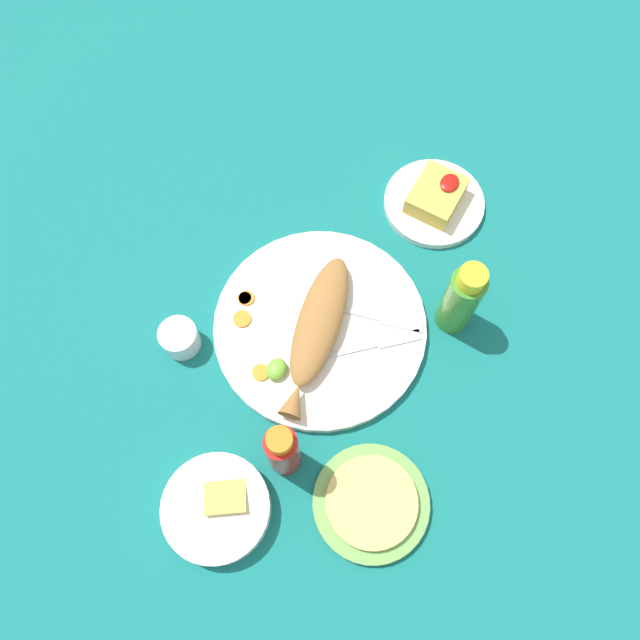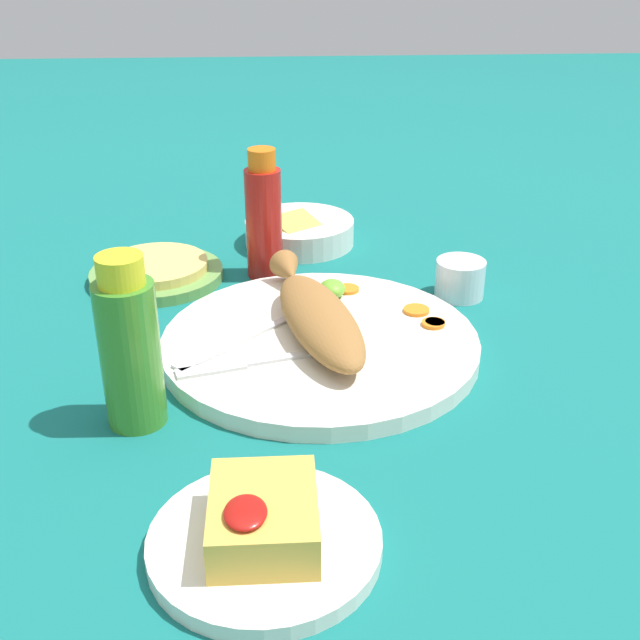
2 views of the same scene
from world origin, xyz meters
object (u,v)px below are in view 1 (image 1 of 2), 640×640
fork_far (372,345)px  side_plate_fries (434,203)px  main_plate (320,327)px  fork_near (374,317)px  hot_sauce_bottle_green (461,299)px  salt_cup (180,339)px  fried_fish (318,327)px  tortilla_plate (371,503)px  guacamole_bowl (217,508)px  hot_sauce_bottle_red (283,451)px

fork_far → side_plate_fries: fork_far is taller
main_plate → fork_near: bearing=-52.1°
hot_sauce_bottle_green → salt_cup: bearing=125.2°
main_plate → fork_far: bearing=-83.8°
fried_fish → main_plate: bearing=-0.0°
main_plate → fried_fish: 0.03m
side_plate_fries → fork_far: bearing=-174.2°
fried_fish → hot_sauce_bottle_green: 0.22m
fried_fish → tortilla_plate: (-0.19, -0.20, -0.03)m
fork_near → guacamole_bowl: 0.38m
side_plate_fries → tortilla_plate: bearing=-164.4°
fork_far → guacamole_bowl: (-0.33, 0.08, 0.00)m
side_plate_fries → fried_fish: bearing=169.9°
fried_fish → fork_far: size_ratio=1.91×
fork_near → salt_cup: 0.31m
fried_fish → hot_sauce_bottle_green: (0.13, -0.17, 0.04)m
fork_far → hot_sauce_bottle_green: bearing=8.6°
fried_fish → hot_sauce_bottle_green: bearing=-65.4°
main_plate → fork_far: (0.01, -0.09, 0.01)m
side_plate_fries → guacamole_bowl: size_ratio=1.13×
main_plate → hot_sauce_bottle_green: size_ratio=2.06×
fried_fish → hot_sauce_bottle_red: size_ratio=1.65×
salt_cup → tortilla_plate: (-0.07, -0.38, -0.01)m
salt_cup → guacamole_bowl: guacamole_bowl is taller
side_plate_fries → hot_sauce_bottle_red: bearing=-179.9°
fork_far → tortilla_plate: bearing=-105.3°
hot_sauce_bottle_red → salt_cup: size_ratio=2.76×
main_plate → guacamole_bowl: 0.32m
side_plate_fries → tortilla_plate: (-0.50, -0.14, 0.00)m
fried_fish → hot_sauce_bottle_green: size_ratio=1.67×
main_plate → side_plate_fries: bearing=-11.1°
hot_sauce_bottle_green → tortilla_plate: (-0.32, -0.02, -0.07)m
main_plate → fork_far: size_ratio=2.36×
fried_fish → tortilla_plate: 0.27m
fork_far → main_plate: bearing=143.2°
salt_cup → main_plate: bearing=-54.0°
main_plate → fried_fish: size_ratio=1.23×
fork_near → salt_cup: bearing=-158.2°
fork_near → hot_sauce_bottle_red: 0.27m
fork_near → tortilla_plate: bearing=-77.8°
fried_fish → fork_near: bearing=-57.9°
fork_near → main_plate: bearing=-156.8°
main_plate → tortilla_plate: main_plate is taller
fried_fish → fork_far: 0.09m
hot_sauce_bottle_green → guacamole_bowl: bearing=159.2°
fried_fish → fork_near: size_ratio=1.52×
guacamole_bowl → hot_sauce_bottle_green: bearing=-20.8°
salt_cup → side_plate_fries: 0.49m
hot_sauce_bottle_green → fork_far: bearing=141.5°
hot_sauce_bottle_red → salt_cup: hot_sauce_bottle_red is taller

